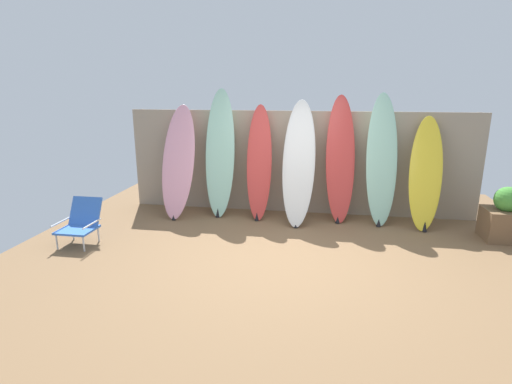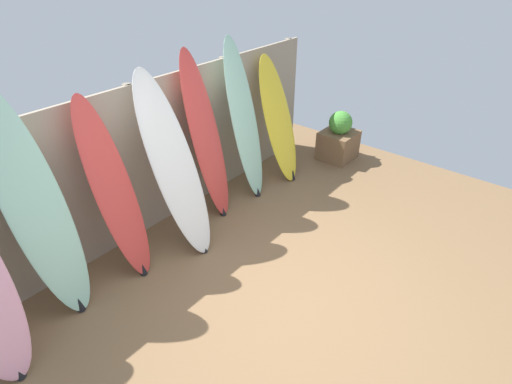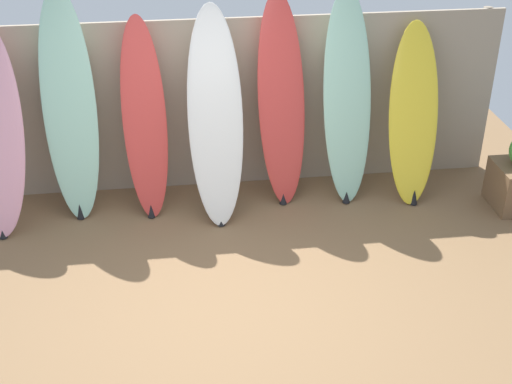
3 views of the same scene
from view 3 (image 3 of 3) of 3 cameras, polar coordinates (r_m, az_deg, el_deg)
The scene contains 8 objects.
ground at distance 6.07m, azimuth -2.35°, elevation -8.33°, with size 7.68×7.68×0.00m, color brown.
fence_back at distance 7.36m, azimuth -3.93°, elevation 6.94°, with size 6.08×0.11×1.80m.
surfboard_seafoam_1 at distance 7.03m, azimuth -14.69°, elevation 6.41°, with size 0.54×0.61×2.18m.
surfboard_red_2 at distance 6.96m, azimuth -8.90°, elevation 5.62°, with size 0.46×0.60×1.92m.
surfboard_white_3 at distance 6.83m, azimuth -3.27°, elevation 5.99°, with size 0.54×0.86×2.01m.
surfboard_red_4 at distance 7.07m, azimuth 2.05°, elevation 7.13°, with size 0.53×0.58×2.08m.
surfboard_seafoam_5 at distance 7.14m, azimuth 7.31°, elevation 7.35°, with size 0.54×0.58×2.12m.
surfboard_yellow_6 at distance 7.36m, azimuth 12.47°, elevation 6.02°, with size 0.58×0.76×1.76m.
Camera 3 is at (-0.36, -4.77, 3.74)m, focal length 50.00 mm.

